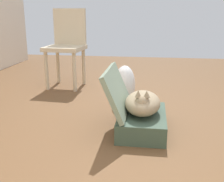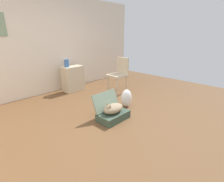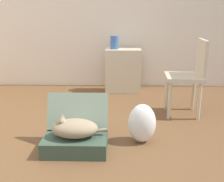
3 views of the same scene
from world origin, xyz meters
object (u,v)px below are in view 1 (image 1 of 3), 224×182
at_px(plastic_bag_white, 125,85).
at_px(chair, 67,44).
at_px(suitcase_base, 142,122).
at_px(cat, 143,103).

bearing_deg(plastic_bag_white, chair, 50.73).
bearing_deg(suitcase_base, plastic_bag_white, 17.89).
height_order(cat, plastic_bag_white, plastic_bag_white).
distance_m(suitcase_base, plastic_bag_white, 0.70).
xyz_separation_m(suitcase_base, plastic_bag_white, (0.65, 0.21, 0.13)).
bearing_deg(suitcase_base, chair, 37.78).
bearing_deg(chair, suitcase_base, -48.27).
height_order(suitcase_base, cat, cat).
relative_size(plastic_bag_white, chair, 0.42).
relative_size(suitcase_base, cat, 1.17).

